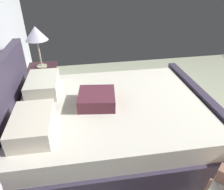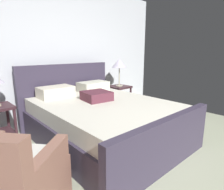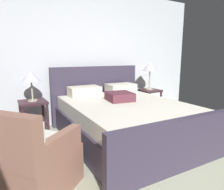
# 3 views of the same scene
# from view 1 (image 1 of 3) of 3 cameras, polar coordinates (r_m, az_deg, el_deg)

# --- Properties ---
(bed) EXTENTS (1.92, 2.38, 1.15)m
(bed) POSITION_cam_1_polar(r_m,az_deg,el_deg) (2.57, -1.66, -7.34)
(bed) COLOR #393144
(bed) RESTS_ON ground
(nightstand_right) EXTENTS (0.44, 0.44, 0.60)m
(nightstand_right) POSITION_cam_1_polar(r_m,az_deg,el_deg) (3.62, -17.91, 4.43)
(nightstand_right) COLOR #3A2127
(nightstand_right) RESTS_ON ground
(table_lamp_right) EXTENTS (0.33, 0.33, 0.63)m
(table_lamp_right) POSITION_cam_1_polar(r_m,az_deg,el_deg) (3.38, -19.88, 15.20)
(table_lamp_right) COLOR #B7B293
(table_lamp_right) RESTS_ON nightstand_right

